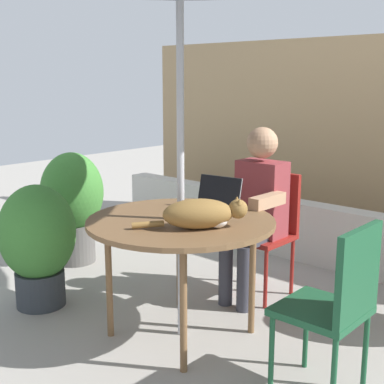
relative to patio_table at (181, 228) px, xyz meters
The scene contains 11 objects.
ground_plane 0.69m from the patio_table, ahead, with size 14.00×14.00×0.00m, color gray.
fence_back 2.48m from the patio_table, 90.00° to the left, with size 5.18×0.08×1.95m, color tan.
planter_wall_low 1.82m from the patio_table, 90.00° to the left, with size 4.66×0.20×0.51m, color beige.
patio_table is the anchor object (origin of this frame).
chair_occupied 0.94m from the patio_table, 90.00° to the left, with size 0.40×0.40×0.90m.
chair_empty 1.04m from the patio_table, ahead, with size 0.40×0.40×0.90m.
person_seated 0.77m from the patio_table, 90.00° to the left, with size 0.48×0.48×1.24m.
laptop 0.31m from the patio_table, 84.78° to the left, with size 0.33×0.29×0.21m.
cat 0.27m from the patio_table, 15.67° to the right, with size 0.47×0.51×0.17m.
potted_plant_by_chair 1.68m from the patio_table, 167.27° to the left, with size 0.53×0.53×0.96m.
potted_plant_corner 1.11m from the patio_table, 161.56° to the right, with size 0.53×0.53×0.87m.
Camera 1 is at (2.13, -2.25, 1.57)m, focal length 50.00 mm.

